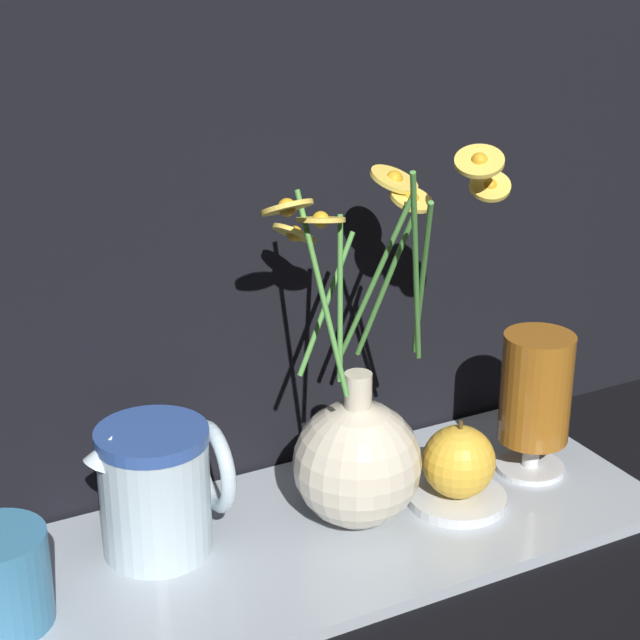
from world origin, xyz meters
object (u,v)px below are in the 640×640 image
at_px(vase_with_flowers, 358,451).
at_px(orange_fruit, 459,462).
at_px(ceramic_pitcher, 158,484).
at_px(tea_glass, 538,394).

xyz_separation_m(vase_with_flowers, orange_fruit, (0.10, -0.02, -0.03)).
distance_m(vase_with_flowers, ceramic_pitcher, 0.19).
bearing_deg(ceramic_pitcher, tea_glass, -6.57).
relative_size(ceramic_pitcher, orange_fruit, 1.65).
distance_m(vase_with_flowers, tea_glass, 0.21).
height_order(tea_glass, orange_fruit, tea_glass).
distance_m(vase_with_flowers, orange_fruit, 0.11).
bearing_deg(orange_fruit, ceramic_pitcher, 167.88).
height_order(ceramic_pitcher, tea_glass, tea_glass).
relative_size(tea_glass, orange_fruit, 1.90).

